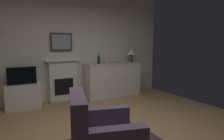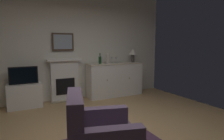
% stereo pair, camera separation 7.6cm
% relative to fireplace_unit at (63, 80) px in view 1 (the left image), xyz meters
% --- Properties ---
extents(wall_rear, '(5.38, 0.06, 2.88)m').
position_rel_fireplace_unit_xyz_m(wall_rear, '(0.35, 0.13, 0.89)').
color(wall_rear, silver).
rests_on(wall_rear, ground_plane).
extents(fireplace_unit, '(0.87, 0.30, 1.10)m').
position_rel_fireplace_unit_xyz_m(fireplace_unit, '(0.00, 0.00, 0.00)').
color(fireplace_unit, white).
rests_on(fireplace_unit, ground_plane).
extents(framed_picture, '(0.55, 0.04, 0.45)m').
position_rel_fireplace_unit_xyz_m(framed_picture, '(-0.00, 0.05, 0.98)').
color(framed_picture, '#473323').
extents(sideboard_cabinet, '(1.61, 0.49, 0.95)m').
position_rel_fireplace_unit_xyz_m(sideboard_cabinet, '(1.39, -0.18, -0.07)').
color(sideboard_cabinet, white).
rests_on(sideboard_cabinet, ground_plane).
extents(table_lamp, '(0.26, 0.26, 0.40)m').
position_rel_fireplace_unit_xyz_m(table_lamp, '(1.99, -0.18, 0.68)').
color(table_lamp, '#4C4742').
rests_on(table_lamp, sideboard_cabinet).
extents(wine_bottle, '(0.08, 0.08, 0.29)m').
position_rel_fireplace_unit_xyz_m(wine_bottle, '(0.92, -0.23, 0.51)').
color(wine_bottle, '#193F1E').
rests_on(wine_bottle, sideboard_cabinet).
extents(wine_glass_left, '(0.07, 0.07, 0.16)m').
position_rel_fireplace_unit_xyz_m(wine_glass_left, '(1.31, -0.15, 0.52)').
color(wine_glass_left, silver).
rests_on(wine_glass_left, sideboard_cabinet).
extents(wine_glass_center, '(0.07, 0.07, 0.16)m').
position_rel_fireplace_unit_xyz_m(wine_glass_center, '(1.42, -0.20, 0.52)').
color(wine_glass_center, silver).
rests_on(wine_glass_center, sideboard_cabinet).
extents(vase_decorative, '(0.11, 0.11, 0.28)m').
position_rel_fireplace_unit_xyz_m(vase_decorative, '(1.15, -0.23, 0.54)').
color(vase_decorative, beige).
rests_on(vase_decorative, sideboard_cabinet).
extents(tv_cabinet, '(0.75, 0.42, 0.56)m').
position_rel_fireplace_unit_xyz_m(tv_cabinet, '(-0.97, -0.16, -0.27)').
color(tv_cabinet, white).
rests_on(tv_cabinet, ground_plane).
extents(tv_set, '(0.62, 0.07, 0.40)m').
position_rel_fireplace_unit_xyz_m(tv_set, '(-0.97, -0.19, 0.22)').
color(tv_set, black).
rests_on(tv_set, tv_cabinet).
extents(armchair, '(0.98, 0.94, 0.92)m').
position_rel_fireplace_unit_xyz_m(armchair, '(-0.31, -3.04, -0.17)').
color(armchair, '#604C66').
rests_on(armchair, ground_plane).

